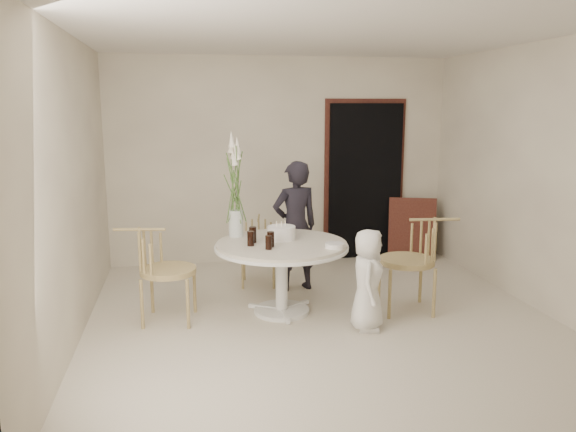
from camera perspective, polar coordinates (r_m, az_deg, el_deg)
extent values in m
plane|color=beige|center=(5.62, 3.38, -10.38)|extent=(4.50, 4.50, 0.00)
plane|color=silver|center=(5.28, 3.73, 18.06)|extent=(4.50, 4.50, 0.00)
plane|color=#EDE4C7|center=(7.47, -0.71, 5.64)|extent=(4.50, 0.00, 4.50)
plane|color=#EDE4C7|center=(3.19, 13.53, -2.00)|extent=(4.50, 0.00, 4.50)
plane|color=#EDE4C7|center=(5.21, -21.22, 2.54)|extent=(0.00, 4.50, 4.50)
plane|color=#EDE4C7|center=(6.23, 24.08, 3.60)|extent=(0.00, 4.50, 4.50)
cube|color=black|center=(7.73, 7.81, 3.48)|extent=(1.00, 0.10, 2.10)
cube|color=#5A2C1F|center=(7.76, 7.73, 3.96)|extent=(1.12, 0.03, 2.22)
cylinder|color=white|center=(5.78, -0.65, -9.56)|extent=(0.56, 0.56, 0.04)
cylinder|color=white|center=(5.67, -0.65, -6.49)|extent=(0.12, 0.12, 0.65)
cylinder|color=white|center=(5.58, -0.66, -3.16)|extent=(1.33, 1.33, 0.03)
cylinder|color=beige|center=(5.57, -0.66, -2.91)|extent=(1.30, 1.30, 0.04)
cube|color=#5A2C1F|center=(7.83, 12.49, -1.27)|extent=(0.66, 0.39, 0.84)
cylinder|color=tan|center=(6.44, -4.63, -5.71)|extent=(0.03, 0.03, 0.40)
cylinder|color=tan|center=(6.43, -1.46, -5.71)|extent=(0.03, 0.03, 0.40)
cylinder|color=tan|center=(6.78, -4.47, -4.85)|extent=(0.03, 0.03, 0.40)
cylinder|color=tan|center=(6.77, -1.47, -4.84)|extent=(0.03, 0.03, 0.40)
cylinder|color=tan|center=(6.55, -3.03, -3.44)|extent=(0.44, 0.44, 0.04)
cylinder|color=tan|center=(6.03, 9.24, -6.49)|extent=(0.03, 0.03, 0.50)
cylinder|color=tan|center=(5.62, 10.28, -7.84)|extent=(0.03, 0.03, 0.50)
cylinder|color=tan|center=(6.15, 13.31, -6.31)|extent=(0.03, 0.03, 0.50)
cylinder|color=tan|center=(5.75, 14.63, -7.61)|extent=(0.03, 0.03, 0.50)
cylinder|color=tan|center=(5.81, 11.97, -4.48)|extent=(0.56, 0.56, 0.06)
cylinder|color=tan|center=(5.38, -10.14, -8.81)|extent=(0.03, 0.03, 0.48)
cylinder|color=tan|center=(5.78, -9.47, -7.37)|extent=(0.03, 0.03, 0.48)
cylinder|color=tan|center=(5.47, -14.63, -8.69)|extent=(0.03, 0.03, 0.48)
cylinder|color=tan|center=(5.86, -13.65, -7.29)|extent=(0.03, 0.03, 0.48)
cylinder|color=tan|center=(5.54, -12.08, -5.45)|extent=(0.54, 0.54, 0.05)
imported|color=black|center=(6.29, 0.73, -1.05)|extent=(0.60, 0.46, 1.47)
imported|color=white|center=(5.28, 8.10, -6.44)|extent=(0.44, 0.54, 0.96)
cylinder|color=white|center=(5.68, -0.68, -1.73)|extent=(0.28, 0.28, 0.14)
cylinder|color=beige|center=(5.66, -0.68, -0.81)|extent=(0.01, 0.01, 0.05)
cylinder|color=beige|center=(5.70, -0.29, -0.73)|extent=(0.01, 0.01, 0.05)
cylinder|color=beige|center=(5.67, -1.17, -0.78)|extent=(0.01, 0.01, 0.05)
cylinder|color=black|center=(5.38, -1.77, -2.38)|extent=(0.09, 0.09, 0.15)
cylinder|color=black|center=(5.29, -1.98, -2.70)|extent=(0.07, 0.07, 0.13)
cylinder|color=black|center=(5.43, -3.82, -2.30)|extent=(0.07, 0.07, 0.14)
cylinder|color=black|center=(5.56, -3.60, -1.91)|extent=(0.09, 0.09, 0.16)
cylinder|color=white|center=(5.37, 4.73, -3.00)|extent=(0.18, 0.18, 0.05)
cylinder|color=silver|center=(5.83, -5.32, -0.74)|extent=(0.15, 0.15, 0.28)
cylinder|color=#446A2D|center=(5.79, -5.15, 2.64)|extent=(0.01, 0.01, 0.69)
cone|color=white|center=(5.75, -5.20, 6.04)|extent=(0.07, 0.07, 0.18)
cylinder|color=#446A2D|center=(5.80, -5.38, 2.94)|extent=(0.01, 0.01, 0.75)
cone|color=white|center=(5.75, -5.44, 6.63)|extent=(0.07, 0.07, 0.18)
cylinder|color=#446A2D|center=(5.78, -5.61, 3.21)|extent=(0.01, 0.01, 0.81)
cone|color=white|center=(5.74, -5.69, 7.21)|extent=(0.07, 0.07, 0.18)
cylinder|color=#446A2D|center=(5.75, -5.68, 3.47)|extent=(0.01, 0.01, 0.87)
cone|color=white|center=(5.71, -5.77, 7.78)|extent=(0.07, 0.07, 0.18)
cylinder|color=#446A2D|center=(5.74, -5.51, 2.57)|extent=(0.01, 0.01, 0.69)
cone|color=white|center=(5.70, -5.58, 6.00)|extent=(0.07, 0.07, 0.18)
cylinder|color=#446A2D|center=(5.74, -5.26, 2.87)|extent=(0.01, 0.01, 0.75)
cone|color=white|center=(5.70, -5.33, 6.59)|extent=(0.07, 0.07, 0.18)
cylinder|color=#446A2D|center=(5.75, -5.10, 3.19)|extent=(0.01, 0.01, 0.81)
cone|color=white|center=(5.71, -5.17, 7.20)|extent=(0.07, 0.07, 0.18)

